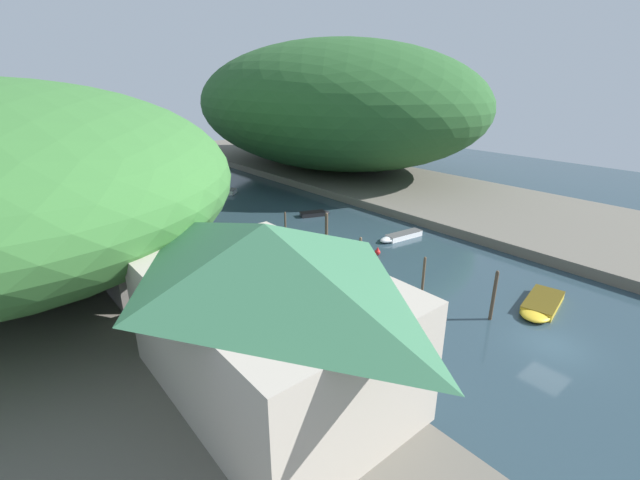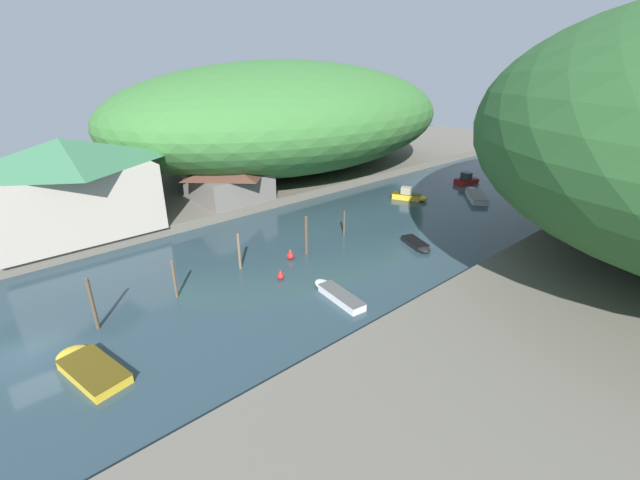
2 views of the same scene
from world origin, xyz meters
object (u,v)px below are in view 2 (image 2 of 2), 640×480
object	(u,v)px
boat_small_dinghy	(475,195)
channel_buoy_near	(290,255)
boat_white_cruiser	(88,367)
person_on_quay	(145,218)
boathouse_shed	(229,179)
boat_mid_channel	(336,293)
boat_navy_launch	(418,245)
boat_far_right_bank	(468,180)
boat_open_rowboat	(410,196)
channel_buoy_far	(281,276)
waterfront_building	(69,186)

from	to	relation	value
boat_small_dinghy	channel_buoy_near	distance (m)	28.14
boat_white_cruiser	person_on_quay	bearing A→B (deg)	48.66
person_on_quay	boathouse_shed	bearing A→B (deg)	36.38
channel_buoy_near	boat_mid_channel	bearing A→B (deg)	-10.57
boat_navy_launch	boat_mid_channel	xyz separation A→B (m)	(1.53, -11.67, 0.03)
boat_far_right_bank	boat_open_rowboat	xyz separation A→B (m)	(-0.70, -11.87, -0.01)
boat_mid_channel	boat_open_rowboat	bearing A→B (deg)	32.40
boat_small_dinghy	channel_buoy_far	size ratio (longest dim) A/B	7.18
boat_far_right_bank	boat_mid_channel	xyz separation A→B (m)	(10.19, -34.42, -0.20)
boat_white_cruiser	boat_far_right_bank	bearing A→B (deg)	-3.63
boat_open_rowboat	person_on_quay	size ratio (longest dim) A/B	2.59
boathouse_shed	boat_mid_channel	world-z (taller)	boathouse_shed
boat_white_cruiser	boat_navy_launch	bearing A→B (deg)	-15.05
boat_white_cruiser	channel_buoy_near	bearing A→B (deg)	1.49
boat_far_right_bank	person_on_quay	xyz separation A→B (m)	(-10.17, -40.46, 1.48)
boat_mid_channel	boat_navy_launch	bearing A→B (deg)	14.09
boat_far_right_bank	boat_white_cruiser	xyz separation A→B (m)	(6.97, -50.29, -0.20)
boat_small_dinghy	channel_buoy_far	bearing A→B (deg)	-128.88
person_on_quay	boat_open_rowboat	bearing A→B (deg)	3.86
boat_navy_launch	person_on_quay	bearing A→B (deg)	-25.70
boat_open_rowboat	channel_buoy_near	distance (m)	21.53
channel_buoy_near	channel_buoy_far	world-z (taller)	channel_buoy_near
boat_white_cruiser	boat_mid_channel	distance (m)	16.19
boat_open_rowboat	boat_navy_launch	distance (m)	14.36
boat_far_right_bank	boat_small_dinghy	xyz separation A→B (m)	(4.02, -4.96, -0.16)
boat_far_right_bank	channel_buoy_near	world-z (taller)	boat_far_right_bank
boathouse_shed	person_on_quay	distance (m)	11.19
boathouse_shed	boat_far_right_bank	world-z (taller)	boathouse_shed
boat_small_dinghy	boat_navy_launch	world-z (taller)	boat_small_dinghy
boathouse_shed	boat_white_cruiser	xyz separation A→B (m)	(19.86, -20.60, -3.01)
boat_open_rowboat	boat_white_cruiser	world-z (taller)	boat_open_rowboat
boathouse_shed	boat_mid_channel	distance (m)	23.76
boat_mid_channel	channel_buoy_far	size ratio (longest dim) A/B	6.41
boathouse_shed	boat_small_dinghy	world-z (taller)	boathouse_shed
boat_far_right_bank	boat_open_rowboat	distance (m)	11.89
boathouse_shed	boat_navy_launch	distance (m)	22.85
boat_far_right_bank	channel_buoy_far	distance (m)	36.27
boat_open_rowboat	boat_small_dinghy	size ratio (longest dim) A/B	0.73
channel_buoy_far	person_on_quay	bearing A→B (deg)	-163.52
boat_navy_launch	boat_far_right_bank	bearing A→B (deg)	-138.09
person_on_quay	waterfront_building	bearing A→B (deg)	173.15
boat_small_dinghy	boat_mid_channel	distance (m)	30.11
waterfront_building	channel_buoy_near	xyz separation A→B (m)	(16.04, 12.56, -5.11)
boat_navy_launch	channel_buoy_far	distance (m)	13.52
boat_open_rowboat	channel_buoy_far	world-z (taller)	boat_open_rowboat
boat_open_rowboat	boat_navy_launch	world-z (taller)	boat_open_rowboat
waterfront_building	boat_small_dinghy	distance (m)	44.41
boat_open_rowboat	channel_buoy_near	world-z (taller)	boat_open_rowboat
boathouse_shed	boat_far_right_bank	xyz separation A→B (m)	(12.89, 29.69, -2.81)
boat_open_rowboat	person_on_quay	xyz separation A→B (m)	(-9.48, -28.59, 1.49)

